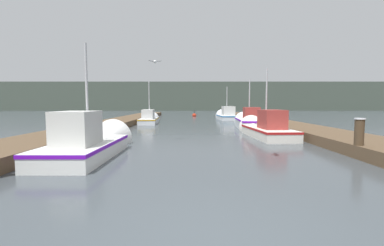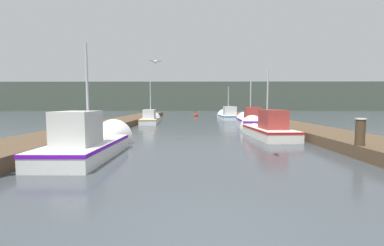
% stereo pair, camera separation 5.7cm
% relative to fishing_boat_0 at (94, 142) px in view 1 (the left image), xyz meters
% --- Properties ---
extents(ground_plane, '(200.00, 200.00, 0.00)m').
position_rel_fishing_boat_0_xyz_m(ground_plane, '(3.72, -5.79, -0.41)').
color(ground_plane, '#3D4449').
extents(dock_left, '(2.64, 40.00, 0.43)m').
position_rel_fishing_boat_0_xyz_m(dock_left, '(-2.53, 10.21, -0.20)').
color(dock_left, brown).
rests_on(dock_left, ground_plane).
extents(dock_right, '(2.64, 40.00, 0.43)m').
position_rel_fishing_boat_0_xyz_m(dock_right, '(9.97, 10.21, -0.20)').
color(dock_right, brown).
rests_on(dock_right, ground_plane).
extents(distant_shore_ridge, '(120.00, 16.00, 6.95)m').
position_rel_fishing_boat_0_xyz_m(distant_shore_ridge, '(3.72, 60.57, 3.06)').
color(distant_shore_ridge, '#424C42').
rests_on(distant_shore_ridge, ground_plane).
extents(fishing_boat_0, '(1.76, 5.05, 4.29)m').
position_rel_fishing_boat_0_xyz_m(fishing_boat_0, '(0.00, 0.00, 0.00)').
color(fishing_boat_0, silver).
rests_on(fishing_boat_0, ground_plane).
extents(fishing_boat_1, '(1.91, 5.27, 4.13)m').
position_rel_fishing_boat_0_xyz_m(fishing_boat_1, '(7.37, 4.94, -0.01)').
color(fishing_boat_1, silver).
rests_on(fishing_boat_1, ground_plane).
extents(fishing_boat_2, '(1.85, 5.36, 3.88)m').
position_rel_fishing_boat_0_xyz_m(fishing_boat_2, '(7.54, 9.57, 0.04)').
color(fishing_boat_2, silver).
rests_on(fishing_boat_2, ground_plane).
extents(fishing_boat_3, '(1.67, 5.18, 4.11)m').
position_rel_fishing_boat_0_xyz_m(fishing_boat_3, '(-0.34, 14.08, -0.03)').
color(fishing_boat_3, silver).
rests_on(fishing_boat_3, ground_plane).
extents(fishing_boat_4, '(2.02, 5.27, 4.22)m').
position_rel_fishing_boat_0_xyz_m(fishing_boat_4, '(7.31, 19.94, -0.01)').
color(fishing_boat_4, silver).
rests_on(fishing_boat_4, ground_plane).
extents(mooring_piling_1, '(0.32, 0.32, 1.30)m').
position_rel_fishing_boat_0_xyz_m(mooring_piling_1, '(8.79, -0.77, 0.24)').
color(mooring_piling_1, '#473523').
rests_on(mooring_piling_1, ground_plane).
extents(mooring_piling_2, '(0.26, 0.26, 1.37)m').
position_rel_fishing_boat_0_xyz_m(mooring_piling_2, '(8.65, 12.26, 0.28)').
color(mooring_piling_2, '#473523').
rests_on(mooring_piling_2, ground_plane).
extents(channel_buoy, '(0.54, 0.54, 1.04)m').
position_rel_fishing_boat_0_xyz_m(channel_buoy, '(3.78, 25.88, -0.26)').
color(channel_buoy, red).
rests_on(channel_buoy, ground_plane).
extents(seagull_lead, '(0.56, 0.30, 0.12)m').
position_rel_fishing_boat_0_xyz_m(seagull_lead, '(1.86, 2.37, 3.15)').
color(seagull_lead, white).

